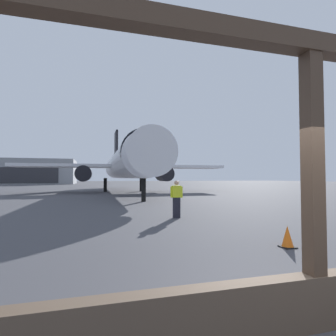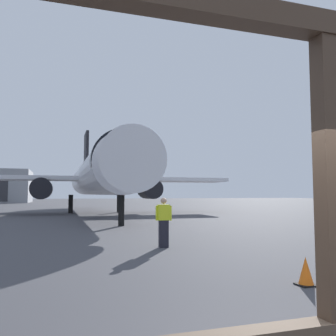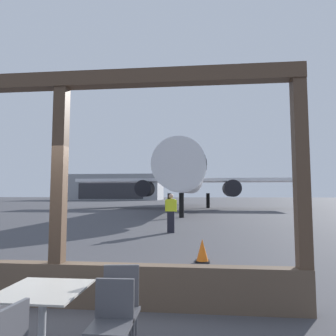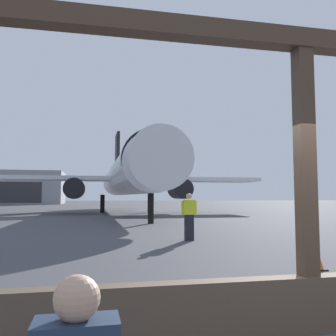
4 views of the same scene
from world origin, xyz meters
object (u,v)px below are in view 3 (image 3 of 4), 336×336
airplane (188,178)px  traffic_cone (202,251)px  cafe_chair_side_extra (112,317)px  distant_hangar (118,188)px  ground_crew_worker (171,212)px  dining_table (42,317)px  cafe_chair_window_right (120,302)px

airplane → traffic_cone: (1.35, -28.27, -3.37)m
cafe_chair_side_extra → distant_hangar: (-23.11, 85.33, 3.10)m
cafe_chair_side_extra → traffic_cone: 5.02m
ground_crew_worker → distant_hangar: distant_hangar is taller
dining_table → cafe_chair_window_right: 0.81m
dining_table → airplane: bearing=89.4°
dining_table → cafe_chair_side_extra: bearing=-6.7°
cafe_chair_side_extra → ground_crew_worker: 10.71m
cafe_chair_window_right → traffic_cone: 4.69m
dining_table → cafe_chair_side_extra: cafe_chair_side_extra is taller
cafe_chair_window_right → airplane: airplane is taller
airplane → ground_crew_worker: 22.67m
cafe_chair_side_extra → airplane: size_ratio=0.02×
cafe_chair_window_right → cafe_chair_side_extra: cafe_chair_window_right is taller
traffic_cone → distant_hangar: (-24.06, 80.40, 3.34)m
traffic_cone → distant_hangar: bearing=106.7°
dining_table → distant_hangar: bearing=104.7°
cafe_chair_side_extra → traffic_cone: bearing=79.2°
cafe_chair_side_extra → ground_crew_worker: size_ratio=0.49×
distant_hangar → traffic_cone: bearing=-73.3°
cafe_chair_window_right → airplane: (-0.39, 32.85, 3.11)m
airplane → cafe_chair_window_right: bearing=-89.3°
cafe_chair_window_right → cafe_chair_side_extra: bearing=-88.5°
airplane → distant_hangar: (-22.71, 52.13, -0.03)m
traffic_cone → airplane: bearing=92.7°
airplane → ground_crew_worker: size_ratio=20.25×
cafe_chair_window_right → airplane: size_ratio=0.03×
airplane → traffic_cone: 28.50m
distant_hangar → cafe_chair_side_extra: bearing=-74.8°
dining_table → cafe_chair_side_extra: (0.77, -0.09, 0.07)m
cafe_chair_window_right → traffic_cone: (0.95, 4.58, -0.27)m
dining_table → airplane: 33.26m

